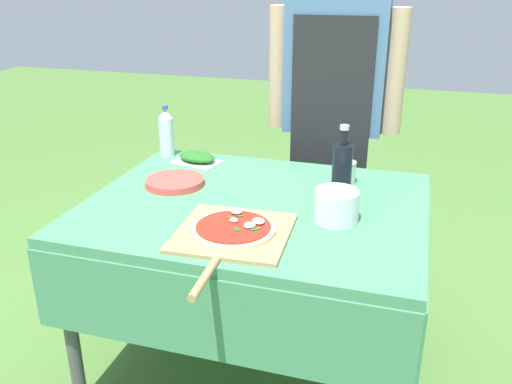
% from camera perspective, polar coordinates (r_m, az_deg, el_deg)
% --- Properties ---
extents(ground_plane, '(12.00, 12.00, 0.00)m').
position_cam_1_polar(ground_plane, '(2.33, -0.08, -18.05)').
color(ground_plane, '#517F38').
extents(prep_table, '(1.20, 0.96, 0.74)m').
position_cam_1_polar(prep_table, '(1.97, -0.09, -3.41)').
color(prep_table, '#478960').
rests_on(prep_table, ground).
extents(person_cook, '(0.61, 0.21, 1.63)m').
position_cam_1_polar(person_cook, '(2.53, 8.20, 9.69)').
color(person_cook, '#4C4C51').
rests_on(person_cook, ground).
extents(pizza_on_peel, '(0.37, 0.57, 0.05)m').
position_cam_1_polar(pizza_on_peel, '(1.69, -2.46, -4.23)').
color(pizza_on_peel, tan).
rests_on(pizza_on_peel, prep_table).
extents(oil_bottle, '(0.07, 0.07, 0.27)m').
position_cam_1_polar(oil_bottle, '(1.96, 9.04, 2.39)').
color(oil_bottle, black).
rests_on(oil_bottle, prep_table).
extents(water_bottle, '(0.06, 0.06, 0.23)m').
position_cam_1_polar(water_bottle, '(2.43, -9.42, 6.21)').
color(water_bottle, silver).
rests_on(water_bottle, prep_table).
extents(herb_container, '(0.22, 0.17, 0.04)m').
position_cam_1_polar(herb_container, '(2.34, -6.23, 3.61)').
color(herb_container, silver).
rests_on(herb_container, prep_table).
extents(mixing_tub, '(0.15, 0.15, 0.11)m').
position_cam_1_polar(mixing_tub, '(1.79, 8.45, -1.44)').
color(mixing_tub, silver).
rests_on(mixing_tub, prep_table).
extents(plate_stack, '(0.23, 0.23, 0.02)m').
position_cam_1_polar(plate_stack, '(2.11, -8.54, 1.07)').
color(plate_stack, '#DB4C42').
rests_on(plate_stack, prep_table).
extents(sauce_jar, '(0.08, 0.08, 0.09)m').
position_cam_1_polar(sauce_jar, '(2.13, 9.33, 1.95)').
color(sauce_jar, silver).
rests_on(sauce_jar, prep_table).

